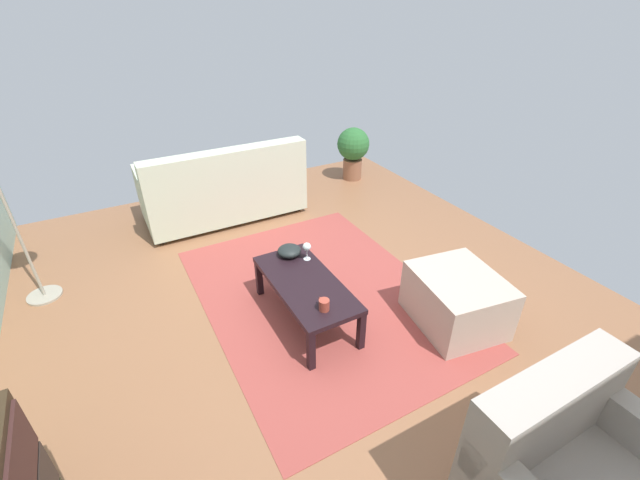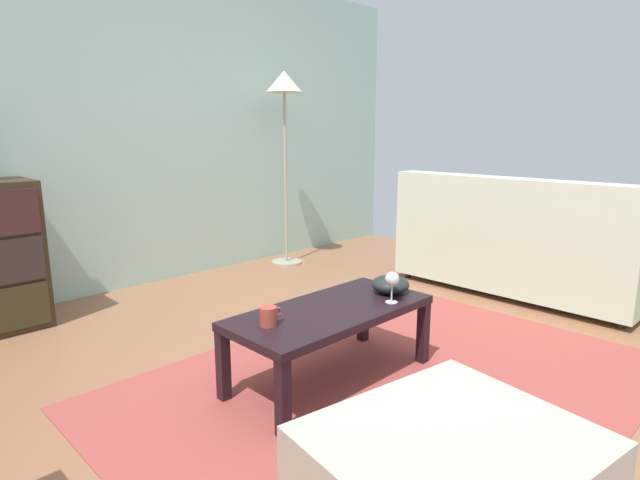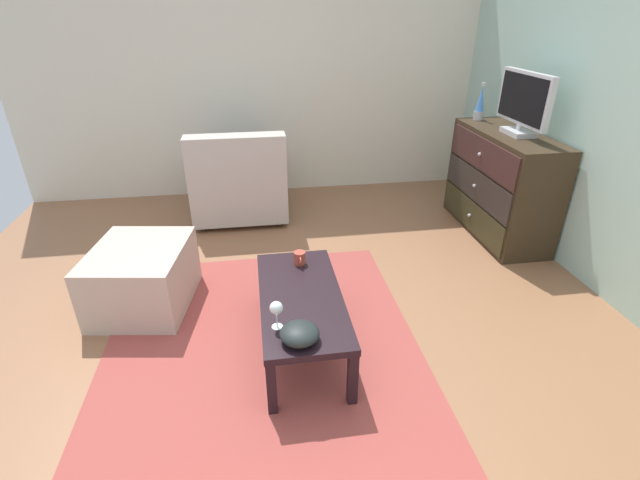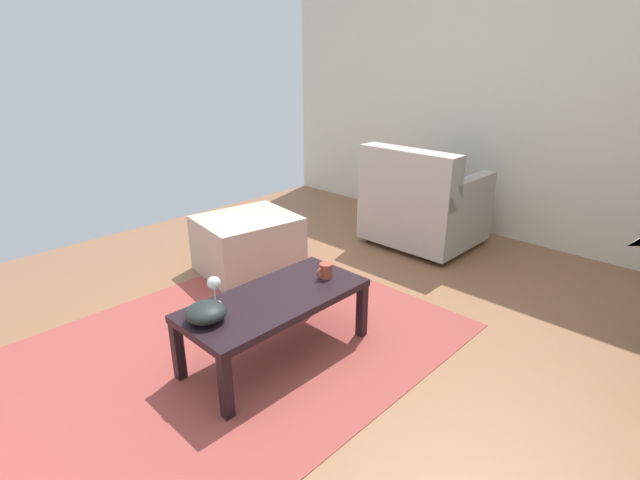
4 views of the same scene
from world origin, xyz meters
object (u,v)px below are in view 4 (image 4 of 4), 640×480
at_px(coffee_table, 276,304).
at_px(mug, 326,271).
at_px(armchair, 422,205).
at_px(bowl_decorative, 206,312).
at_px(wine_glass, 214,284).
at_px(ottoman, 248,244).

distance_m(coffee_table, mug, 0.37).
distance_m(coffee_table, armchair, 2.03).
relative_size(bowl_decorative, armchair, 0.23).
bearing_deg(wine_glass, ottoman, -135.13).
bearing_deg(bowl_decorative, ottoman, -135.69).
relative_size(mug, armchair, 0.13).
bearing_deg(mug, wine_glass, -16.74).
xyz_separation_m(wine_glass, ottoman, (-0.87, -0.87, -0.27)).
bearing_deg(armchair, ottoman, -25.26).
xyz_separation_m(mug, bowl_decorative, (0.75, -0.08, 0.00)).
bearing_deg(mug, ottoman, -103.09).
distance_m(mug, armchair, 1.69).
bearing_deg(mug, armchair, -166.33).
xyz_separation_m(wine_glass, armchair, (-2.26, -0.21, -0.13)).
height_order(wine_glass, ottoman, wine_glass).
bearing_deg(bowl_decorative, coffee_table, 172.70).
distance_m(coffee_table, ottoman, 1.19).
relative_size(coffee_table, wine_glass, 6.55).
distance_m(wine_glass, ottoman, 1.26).
bearing_deg(coffee_table, ottoman, -120.40).
xyz_separation_m(wine_glass, bowl_decorative, (0.12, 0.10, -0.07)).
bearing_deg(armchair, wine_glass, 5.30).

